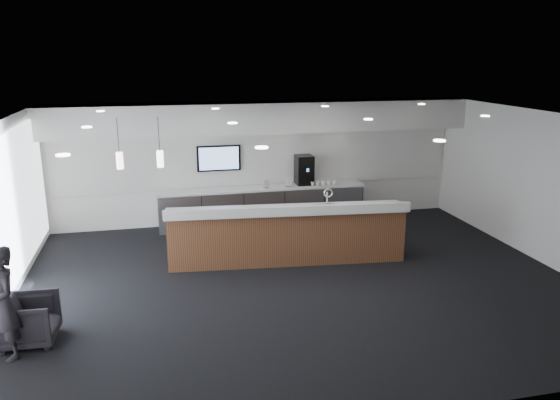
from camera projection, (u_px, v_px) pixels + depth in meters
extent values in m
plane|color=black|center=(301.00, 282.00, 10.07)|extent=(10.00, 10.00, 0.00)
cube|color=black|center=(302.00, 119.00, 9.29)|extent=(10.00, 8.00, 0.02)
cube|color=white|center=(259.00, 162.00, 13.45)|extent=(10.00, 0.02, 3.00)
cube|color=white|center=(546.00, 189.00, 10.77)|extent=(0.02, 8.00, 3.00)
cube|color=silver|center=(262.00, 117.00, 12.72)|extent=(10.00, 0.90, 0.70)
cube|color=silver|center=(259.00, 158.00, 13.39)|extent=(9.80, 0.06, 1.40)
cube|color=#95989D|center=(262.00, 207.00, 13.38)|extent=(5.00, 0.60, 0.90)
cube|color=silver|center=(262.00, 188.00, 13.26)|extent=(5.06, 0.66, 0.05)
cylinder|color=silver|center=(180.00, 214.00, 12.63)|extent=(0.60, 0.02, 0.02)
cylinder|color=silver|center=(223.00, 211.00, 12.85)|extent=(0.60, 0.02, 0.02)
cylinder|color=silver|center=(265.00, 208.00, 13.07)|extent=(0.60, 0.02, 0.02)
cylinder|color=silver|center=(305.00, 206.00, 13.28)|extent=(0.60, 0.02, 0.02)
cylinder|color=silver|center=(344.00, 203.00, 13.50)|extent=(0.60, 0.02, 0.02)
cube|color=black|center=(219.00, 158.00, 13.10)|extent=(1.05, 0.07, 0.62)
cube|color=blue|center=(219.00, 158.00, 13.07)|extent=(0.95, 0.01, 0.54)
cylinder|color=beige|center=(160.00, 160.00, 9.72)|extent=(0.12, 0.12, 0.30)
cylinder|color=beige|center=(120.00, 162.00, 9.57)|extent=(0.12, 0.12, 0.30)
cube|color=#55291C|center=(287.00, 237.00, 10.96)|extent=(4.74, 1.12, 1.05)
cube|color=silver|center=(287.00, 210.00, 10.82)|extent=(4.83, 1.20, 0.06)
cube|color=silver|center=(290.00, 211.00, 10.44)|extent=(4.77, 0.59, 0.18)
cylinder|color=silver|center=(327.00, 199.00, 10.97)|extent=(0.04, 0.04, 0.28)
torus|color=silver|center=(328.00, 193.00, 10.88)|extent=(0.19, 0.05, 0.19)
cube|color=black|center=(304.00, 170.00, 13.46)|extent=(0.41, 0.46, 0.72)
cube|color=silver|center=(307.00, 186.00, 13.31)|extent=(0.26, 0.12, 0.02)
cube|color=silver|center=(266.00, 184.00, 13.12)|extent=(0.14, 0.06, 0.20)
cube|color=silver|center=(289.00, 182.00, 13.27)|extent=(0.18, 0.02, 0.23)
imported|color=black|center=(29.00, 320.00, 7.89)|extent=(0.81, 0.79, 0.70)
imported|color=black|center=(4.00, 304.00, 7.40)|extent=(0.62, 0.70, 1.60)
imported|color=white|center=(334.00, 182.00, 13.50)|extent=(0.11, 0.11, 0.10)
imported|color=white|center=(329.00, 182.00, 13.47)|extent=(0.15, 0.15, 0.10)
imported|color=white|center=(323.00, 183.00, 13.44)|extent=(0.14, 0.14, 0.10)
imported|color=white|center=(318.00, 183.00, 13.41)|extent=(0.14, 0.14, 0.10)
imported|color=white|center=(312.00, 183.00, 13.38)|extent=(0.15, 0.15, 0.10)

